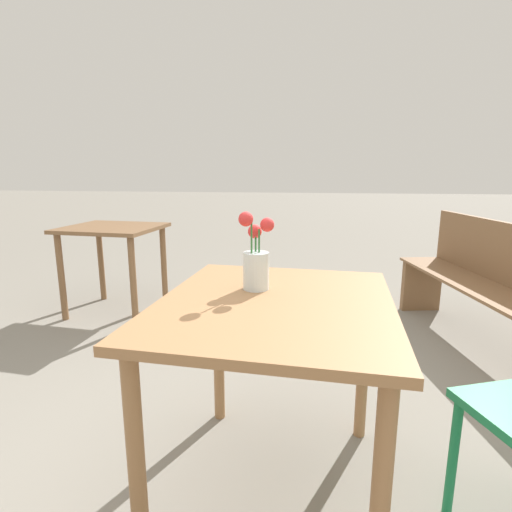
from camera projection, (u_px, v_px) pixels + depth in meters
name	position (u px, v px, depth m)	size (l,w,h in m)	color
ground_plane	(273.00, 488.00, 1.51)	(40.00, 40.00, 0.00)	gray
table_front	(275.00, 330.00, 1.37)	(0.84, 0.95, 0.75)	#9E7047
flower_vase	(256.00, 264.00, 1.46)	(0.12, 0.14, 0.29)	silver
bench_near	(494.00, 283.00, 2.56)	(0.70, 1.78, 0.85)	brown
table_back	(113.00, 242.00, 3.28)	(0.79, 0.71, 0.73)	brown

